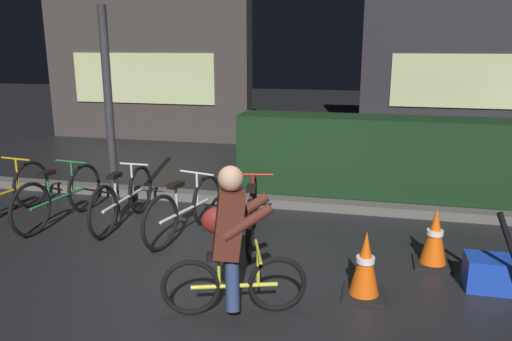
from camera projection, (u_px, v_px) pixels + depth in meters
name	position (u px, v px, depth m)	size (l,w,h in m)	color
ground_plane	(221.00, 276.00, 4.80)	(40.00, 40.00, 0.00)	black
sidewalk_curb	(268.00, 201.00, 6.86)	(12.00, 0.24, 0.12)	#56544F
hedge_row	(404.00, 157.00, 7.19)	(4.80, 0.70, 1.14)	black
storefront_left	(146.00, 47.00, 11.23)	(4.76, 0.54, 4.18)	#383330
storefront_right	(468.00, 25.00, 10.29)	(4.18, 0.54, 5.05)	#262328
street_post	(110.00, 118.00, 6.00)	(0.10, 0.10, 2.58)	#2D2D33
parked_bike_leftmost	(3.00, 192.00, 6.34)	(0.46, 1.55, 0.72)	black
parked_bike_left_mid	(59.00, 197.00, 6.14)	(0.46, 1.57, 0.73)	black
parked_bike_center_left	(123.00, 199.00, 6.08)	(0.46, 1.55, 0.71)	black
parked_bike_center_right	(185.00, 209.00, 5.71)	(0.50, 1.49, 0.70)	black
parked_bike_right_mid	(252.00, 213.00, 5.59)	(0.46, 1.52, 0.71)	black
traffic_cone_near	(365.00, 265.00, 4.34)	(0.36, 0.36, 0.60)	black
traffic_cone_far	(435.00, 238.00, 4.96)	(0.36, 0.36, 0.60)	black
blue_crate	(491.00, 273.00, 4.51)	(0.44, 0.32, 0.30)	#193DB7
cyclist	(230.00, 240.00, 4.01)	(1.14, 0.50, 1.25)	black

